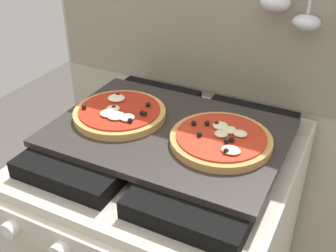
# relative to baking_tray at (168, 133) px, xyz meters

# --- Properties ---
(kitchen_backsplash) EXTENTS (1.10, 0.09, 1.55)m
(kitchen_backsplash) POSITION_rel_baking_tray_xyz_m (0.00, 0.33, -0.12)
(kitchen_backsplash) COLOR #B2A893
(kitchen_backsplash) RESTS_ON ground_plane
(baking_tray) EXTENTS (0.54, 0.38, 0.02)m
(baking_tray) POSITION_rel_baking_tray_xyz_m (0.00, 0.00, 0.00)
(baking_tray) COLOR #2D2826
(baking_tray) RESTS_ON stove
(pizza_left) EXTENTS (0.23, 0.23, 0.03)m
(pizza_left) POSITION_rel_baking_tray_xyz_m (-0.13, -0.00, 0.02)
(pizza_left) COLOR tan
(pizza_left) RESTS_ON baking_tray
(pizza_right) EXTENTS (0.23, 0.23, 0.03)m
(pizza_right) POSITION_rel_baking_tray_xyz_m (0.13, 0.00, 0.02)
(pizza_right) COLOR #C18947
(pizza_right) RESTS_ON baking_tray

